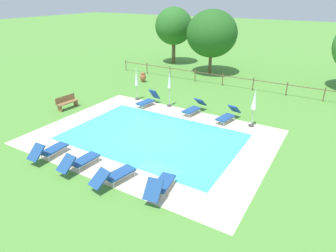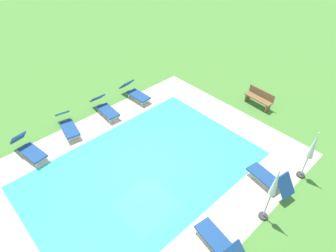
{
  "view_description": "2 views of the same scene",
  "coord_description": "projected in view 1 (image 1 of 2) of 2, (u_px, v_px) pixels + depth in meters",
  "views": [
    {
      "loc": [
        8.04,
        -11.74,
        7.09
      ],
      "look_at": [
        0.67,
        0.5,
        0.6
      ],
      "focal_mm": 31.52,
      "sensor_mm": 36.0,
      "label": 1
    },
    {
      "loc": [
        4.6,
        6.36,
        8.72
      ],
      "look_at": [
        -1.81,
        -0.5,
        0.97
      ],
      "focal_mm": 30.57,
      "sensor_mm": 36.0,
      "label": 2
    }
  ],
  "objects": [
    {
      "name": "swimming_pool_water",
      "position": [
        153.0,
        137.0,
        15.86
      ],
      "size": [
        9.09,
        5.99,
        0.01
      ],
      "primitive_type": "cube",
      "color": "#42CCD6",
      "rests_on": "ground"
    },
    {
      "name": "sun_lounger_south_far",
      "position": [
        148.0,
        100.0,
        20.1
      ],
      "size": [
        0.88,
        1.89,
        1.02
      ],
      "color": "navy",
      "rests_on": "ground"
    },
    {
      "name": "sun_lounger_south_near_corner",
      "position": [
        194.0,
        108.0,
        18.81
      ],
      "size": [
        0.89,
        2.03,
        0.88
      ],
      "color": "navy",
      "rests_on": "ground"
    },
    {
      "name": "pool_coping_rim",
      "position": [
        153.0,
        137.0,
        15.86
      ],
      "size": [
        9.57,
        6.47,
        0.01
      ],
      "color": "beige",
      "rests_on": "ground"
    },
    {
      "name": "perimeter_fence",
      "position": [
        223.0,
        78.0,
        24.27
      ],
      "size": [
        20.35,
        0.08,
        1.05
      ],
      "color": "brown",
      "rests_on": "ground"
    },
    {
      "name": "tree_west_mid",
      "position": [
        174.0,
        26.0,
        30.8
      ],
      "size": [
        3.89,
        3.89,
        5.78
      ],
      "color": "brown",
      "rests_on": "ground"
    },
    {
      "name": "tree_far_west",
      "position": [
        212.0,
        34.0,
        26.71
      ],
      "size": [
        4.6,
        4.6,
        5.79
      ],
      "color": "brown",
      "rests_on": "ground"
    },
    {
      "name": "sun_lounger_south_end",
      "position": [
        80.0,
        161.0,
        12.88
      ],
      "size": [
        0.71,
        2.01,
        0.87
      ],
      "color": "navy",
      "rests_on": "ground"
    },
    {
      "name": "sun_lounger_north_mid",
      "position": [
        114.0,
        175.0,
        11.89
      ],
      "size": [
        0.98,
        2.09,
        0.83
      ],
      "color": "navy",
      "rests_on": "ground"
    },
    {
      "name": "wooden_bench_lawn_side",
      "position": [
        67.0,
        102.0,
        19.54
      ],
      "size": [
        0.55,
        1.53,
        0.87
      ],
      "color": "olive",
      "rests_on": "ground"
    },
    {
      "name": "patio_umbrella_closed_row_west",
      "position": [
        169.0,
        83.0,
        19.48
      ],
      "size": [
        0.32,
        0.32,
        2.49
      ],
      "color": "#383838",
      "rests_on": "ground"
    },
    {
      "name": "sun_lounger_north_near_steps",
      "position": [
        49.0,
        150.0,
        13.74
      ],
      "size": [
        0.68,
        1.97,
        0.9
      ],
      "color": "navy",
      "rests_on": "ground"
    },
    {
      "name": "ground_plane",
      "position": [
        153.0,
        137.0,
        15.86
      ],
      "size": [
        160.0,
        160.0,
        0.0
      ],
      "primitive_type": "plane",
      "color": "#518E38"
    },
    {
      "name": "sun_lounger_north_far",
      "position": [
        228.0,
        115.0,
        17.65
      ],
      "size": [
        0.97,
        2.04,
        0.89
      ],
      "color": "navy",
      "rests_on": "ground"
    },
    {
      "name": "terracotta_urn_near_fence",
      "position": [
        143.0,
        77.0,
        25.39
      ],
      "size": [
        0.52,
        0.52,
        0.79
      ],
      "color": "#A85B38",
      "rests_on": "ground"
    },
    {
      "name": "patio_umbrella_closed_row_mid_east",
      "position": [
        136.0,
        80.0,
        20.79
      ],
      "size": [
        0.32,
        0.32,
        2.26
      ],
      "color": "#383838",
      "rests_on": "ground"
    },
    {
      "name": "patio_umbrella_closed_row_mid_west",
      "position": [
        254.0,
        102.0,
        16.5
      ],
      "size": [
        0.32,
        0.32,
        2.25
      ],
      "color": "#383838",
      "rests_on": "ground"
    },
    {
      "name": "sun_lounger_north_end",
      "position": [
        160.0,
        185.0,
        11.25
      ],
      "size": [
        0.89,
        1.97,
        0.95
      ],
      "color": "navy",
      "rests_on": "ground"
    },
    {
      "name": "pool_deck_paving",
      "position": [
        153.0,
        137.0,
        15.86
      ],
      "size": [
        12.29,
        9.19,
        0.01
      ],
      "primitive_type": "cube",
      "color": "beige",
      "rests_on": "ground"
    }
  ]
}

